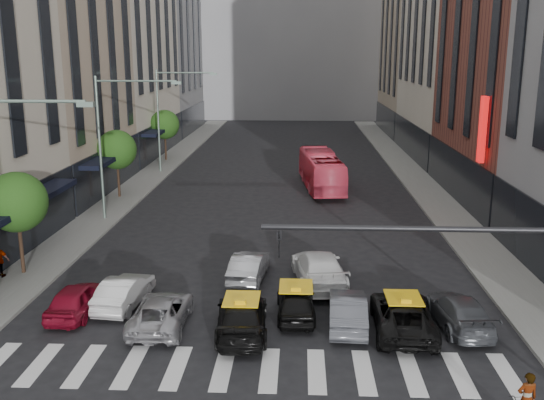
# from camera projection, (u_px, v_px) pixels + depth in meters

# --- Properties ---
(ground) EXTENTS (160.00, 160.00, 0.00)m
(ground) POSITION_uv_depth(u_px,v_px,m) (248.00, 393.00, 19.21)
(ground) COLOR black
(ground) RESTS_ON ground
(sidewalk_left) EXTENTS (3.00, 96.00, 0.15)m
(sidewalk_left) POSITION_uv_depth(u_px,v_px,m) (138.00, 186.00, 48.83)
(sidewalk_left) COLOR slate
(sidewalk_left) RESTS_ON ground
(sidewalk_right) EXTENTS (3.00, 96.00, 0.15)m
(sidewalk_right) POSITION_uv_depth(u_px,v_px,m) (425.00, 189.00, 47.79)
(sidewalk_right) COLOR slate
(sidewalk_right) RESTS_ON ground
(building_left_b) EXTENTS (8.00, 16.00, 24.00)m
(building_left_b) POSITION_uv_depth(u_px,v_px,m) (48.00, 32.00, 44.32)
(building_left_b) COLOR tan
(building_left_b) RESTS_ON ground
(building_left_d) EXTENTS (8.00, 18.00, 30.00)m
(building_left_d) POSITION_uv_depth(u_px,v_px,m) (160.00, 18.00, 79.52)
(building_left_d) COLOR gray
(building_left_d) RESTS_ON ground
(building_right_b) EXTENTS (8.00, 18.00, 26.00)m
(building_right_b) POSITION_uv_depth(u_px,v_px,m) (526.00, 16.00, 41.58)
(building_right_b) COLOR brown
(building_right_b) RESTS_ON ground
(building_right_d) EXTENTS (8.00, 18.00, 28.00)m
(building_right_d) POSITION_uv_depth(u_px,v_px,m) (421.00, 25.00, 78.23)
(building_right_d) COLOR tan
(building_right_d) RESTS_ON ground
(building_far) EXTENTS (30.00, 10.00, 36.00)m
(building_far) POSITION_uv_depth(u_px,v_px,m) (292.00, 5.00, 97.46)
(building_far) COLOR gray
(building_far) RESTS_ON ground
(tree_near) EXTENTS (2.88, 2.88, 4.95)m
(tree_near) POSITION_uv_depth(u_px,v_px,m) (17.00, 202.00, 28.58)
(tree_near) COLOR black
(tree_near) RESTS_ON sidewalk_left
(tree_mid) EXTENTS (2.88, 2.88, 4.95)m
(tree_mid) POSITION_uv_depth(u_px,v_px,m) (117.00, 150.00, 44.11)
(tree_mid) COLOR black
(tree_mid) RESTS_ON sidewalk_left
(tree_far) EXTENTS (2.88, 2.88, 4.95)m
(tree_far) POSITION_uv_depth(u_px,v_px,m) (165.00, 125.00, 59.64)
(tree_far) COLOR black
(tree_far) RESTS_ON sidewalk_left
(streetlamp_mid) EXTENTS (5.38, 0.25, 9.00)m
(streetlamp_mid) POSITION_uv_depth(u_px,v_px,m) (114.00, 129.00, 37.68)
(streetlamp_mid) COLOR gray
(streetlamp_mid) RESTS_ON sidewalk_left
(streetlamp_far) EXTENTS (5.38, 0.25, 9.00)m
(streetlamp_far) POSITION_uv_depth(u_px,v_px,m) (168.00, 107.00, 53.21)
(streetlamp_far) COLOR gray
(streetlamp_far) RESTS_ON sidewalk_left
(traffic_signal) EXTENTS (10.10, 0.20, 6.00)m
(traffic_signal) POSITION_uv_depth(u_px,v_px,m) (519.00, 276.00, 16.83)
(traffic_signal) COLOR black
(traffic_signal) RESTS_ON ground
(liberty_sign) EXTENTS (0.30, 0.70, 4.00)m
(liberty_sign) POSITION_uv_depth(u_px,v_px,m) (483.00, 130.00, 36.63)
(liberty_sign) COLOR red
(liberty_sign) RESTS_ON ground
(car_red) EXTENTS (1.64, 3.90, 1.32)m
(car_red) POSITION_uv_depth(u_px,v_px,m) (76.00, 299.00, 24.89)
(car_red) COLOR maroon
(car_red) RESTS_ON ground
(car_white_front) EXTENTS (1.80, 4.12, 1.32)m
(car_white_front) POSITION_uv_depth(u_px,v_px,m) (124.00, 291.00, 25.71)
(car_white_front) COLOR silver
(car_white_front) RESTS_ON ground
(car_silver) EXTENTS (2.09, 4.46, 1.23)m
(car_silver) POSITION_uv_depth(u_px,v_px,m) (162.00, 311.00, 23.81)
(car_silver) COLOR #9B9BA0
(car_silver) RESTS_ON ground
(taxi_left) EXTENTS (2.25, 4.87, 1.38)m
(taxi_left) POSITION_uv_depth(u_px,v_px,m) (242.00, 316.00, 23.20)
(taxi_left) COLOR black
(taxi_left) RESTS_ON ground
(taxi_center) EXTENTS (1.68, 3.87, 1.30)m
(taxi_center) POSITION_uv_depth(u_px,v_px,m) (296.00, 302.00, 24.64)
(taxi_center) COLOR black
(taxi_center) RESTS_ON ground
(car_grey_mid) EXTENTS (1.61, 4.16, 1.35)m
(car_grey_mid) POSITION_uv_depth(u_px,v_px,m) (348.00, 310.00, 23.82)
(car_grey_mid) COLOR #47494F
(car_grey_mid) RESTS_ON ground
(taxi_right) EXTENTS (2.43, 4.96, 1.35)m
(taxi_right) POSITION_uv_depth(u_px,v_px,m) (403.00, 315.00, 23.37)
(taxi_right) COLOR black
(taxi_right) RESTS_ON ground
(car_grey_curb) EXTENTS (2.19, 4.57, 1.29)m
(car_grey_curb) POSITION_uv_depth(u_px,v_px,m) (459.00, 311.00, 23.74)
(car_grey_curb) COLOR #44474C
(car_grey_curb) RESTS_ON ground
(car_row2_left) EXTENTS (1.83, 4.22, 1.35)m
(car_row2_left) POSITION_uv_depth(u_px,v_px,m) (249.00, 266.00, 28.65)
(car_row2_left) COLOR #9C9CA1
(car_row2_left) RESTS_ON ground
(car_row2_right) EXTENTS (2.83, 5.56, 1.54)m
(car_row2_right) POSITION_uv_depth(u_px,v_px,m) (319.00, 268.00, 28.17)
(car_row2_right) COLOR white
(car_row2_right) RESTS_ON ground
(bus) EXTENTS (3.54, 10.62, 2.90)m
(bus) POSITION_uv_depth(u_px,v_px,m) (321.00, 170.00, 47.97)
(bus) COLOR #F54865
(bus) RESTS_ON ground
(rider) EXTENTS (0.63, 0.46, 1.61)m
(rider) POSITION_uv_depth(u_px,v_px,m) (529.00, 378.00, 16.86)
(rider) COLOR gray
(rider) RESTS_ON motorcycle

